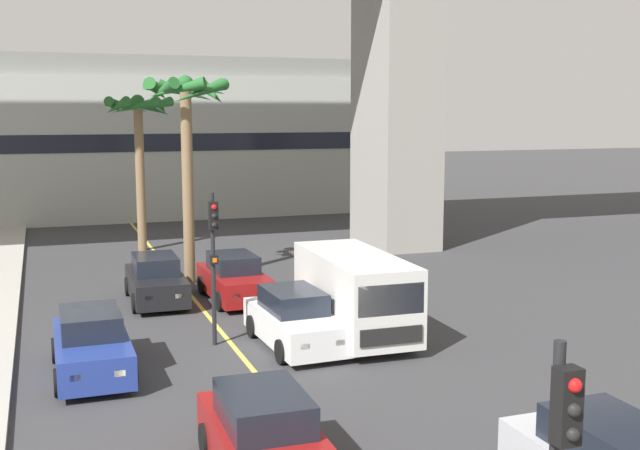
{
  "coord_description": "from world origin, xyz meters",
  "views": [
    {
      "loc": [
        -4.73,
        0.75,
        6.37
      ],
      "look_at": [
        0.0,
        14.0,
        4.32
      ],
      "focal_mm": 44.12,
      "sensor_mm": 36.0,
      "label": 1
    }
  ],
  "objects_px": {
    "car_queue_third": "(156,281)",
    "delivery_van": "(355,292)",
    "car_queue_fifth": "(234,279)",
    "palm_tree_near_median": "(138,126)",
    "car_queue_second": "(92,345)",
    "traffic_light_median_far": "(213,248)",
    "car_queue_sixth": "(266,440)",
    "palm_tree_mid_median": "(186,115)",
    "car_queue_fourth": "(294,320)"
  },
  "relations": [
    {
      "from": "car_queue_second",
      "to": "car_queue_third",
      "type": "bearing_deg",
      "value": 69.92
    },
    {
      "from": "car_queue_third",
      "to": "car_queue_sixth",
      "type": "distance_m",
      "value": 13.64
    },
    {
      "from": "car_queue_fourth",
      "to": "car_queue_fifth",
      "type": "distance_m",
      "value": 5.74
    },
    {
      "from": "car_queue_third",
      "to": "delivery_van",
      "type": "height_order",
      "value": "delivery_van"
    },
    {
      "from": "traffic_light_median_far",
      "to": "car_queue_fifth",
      "type": "bearing_deg",
      "value": 70.8
    },
    {
      "from": "delivery_van",
      "to": "car_queue_sixth",
      "type": "bearing_deg",
      "value": -121.99
    },
    {
      "from": "delivery_van",
      "to": "palm_tree_mid_median",
      "type": "distance_m",
      "value": 10.41
    },
    {
      "from": "car_queue_second",
      "to": "delivery_van",
      "type": "bearing_deg",
      "value": 6.65
    },
    {
      "from": "car_queue_fourth",
      "to": "car_queue_sixth",
      "type": "bearing_deg",
      "value": -111.45
    },
    {
      "from": "palm_tree_near_median",
      "to": "palm_tree_mid_median",
      "type": "xyz_separation_m",
      "value": [
        0.85,
        -7.55,
        0.55
      ]
    },
    {
      "from": "car_queue_third",
      "to": "car_queue_fourth",
      "type": "distance_m",
      "value": 6.95
    },
    {
      "from": "car_queue_second",
      "to": "car_queue_third",
      "type": "relative_size",
      "value": 0.99
    },
    {
      "from": "palm_tree_near_median",
      "to": "palm_tree_mid_median",
      "type": "relative_size",
      "value": 0.93
    },
    {
      "from": "car_queue_third",
      "to": "car_queue_fifth",
      "type": "bearing_deg",
      "value": -13.64
    },
    {
      "from": "car_queue_fifth",
      "to": "traffic_light_median_far",
      "type": "bearing_deg",
      "value": -109.2
    },
    {
      "from": "car_queue_second",
      "to": "traffic_light_median_far",
      "type": "height_order",
      "value": "traffic_light_median_far"
    },
    {
      "from": "traffic_light_median_far",
      "to": "palm_tree_mid_median",
      "type": "xyz_separation_m",
      "value": [
        0.81,
        8.16,
        3.51
      ]
    },
    {
      "from": "palm_tree_mid_median",
      "to": "car_queue_fifth",
      "type": "bearing_deg",
      "value": -74.18
    },
    {
      "from": "car_queue_third",
      "to": "car_queue_second",
      "type": "bearing_deg",
      "value": -110.08
    },
    {
      "from": "car_queue_second",
      "to": "delivery_van",
      "type": "distance_m",
      "value": 7.31
    },
    {
      "from": "car_queue_fifth",
      "to": "car_queue_sixth",
      "type": "bearing_deg",
      "value": -101.13
    },
    {
      "from": "car_queue_fourth",
      "to": "car_queue_fifth",
      "type": "bearing_deg",
      "value": 93.04
    },
    {
      "from": "traffic_light_median_far",
      "to": "car_queue_sixth",
      "type": "bearing_deg",
      "value": -95.93
    },
    {
      "from": "car_queue_sixth",
      "to": "palm_tree_mid_median",
      "type": "relative_size",
      "value": 0.54
    },
    {
      "from": "car_queue_sixth",
      "to": "palm_tree_near_median",
      "type": "distance_m",
      "value": 24.32
    },
    {
      "from": "car_queue_second",
      "to": "car_queue_fifth",
      "type": "relative_size",
      "value": 0.99
    },
    {
      "from": "traffic_light_median_far",
      "to": "palm_tree_mid_median",
      "type": "distance_m",
      "value": 8.92
    },
    {
      "from": "car_queue_third",
      "to": "traffic_light_median_far",
      "type": "height_order",
      "value": "traffic_light_median_far"
    },
    {
      "from": "car_queue_second",
      "to": "delivery_van",
      "type": "xyz_separation_m",
      "value": [
        7.24,
        0.84,
        0.57
      ]
    },
    {
      "from": "car_queue_fourth",
      "to": "palm_tree_near_median",
      "type": "xyz_separation_m",
      "value": [
        -2.07,
        16.5,
        4.95
      ]
    },
    {
      "from": "car_queue_fifth",
      "to": "delivery_van",
      "type": "bearing_deg",
      "value": -67.84
    },
    {
      "from": "palm_tree_mid_median",
      "to": "car_queue_fourth",
      "type": "bearing_deg",
      "value": -82.26
    },
    {
      "from": "car_queue_sixth",
      "to": "traffic_light_median_far",
      "type": "xyz_separation_m",
      "value": [
        0.84,
        8.08,
        1.99
      ]
    },
    {
      "from": "car_queue_second",
      "to": "palm_tree_near_median",
      "type": "bearing_deg",
      "value": 79.11
    },
    {
      "from": "car_queue_third",
      "to": "palm_tree_mid_median",
      "type": "xyz_separation_m",
      "value": [
        1.62,
        2.6,
        5.5
      ]
    },
    {
      "from": "car_queue_fourth",
      "to": "car_queue_sixth",
      "type": "relative_size",
      "value": 1.01
    },
    {
      "from": "car_queue_second",
      "to": "car_queue_sixth",
      "type": "relative_size",
      "value": 0.99
    },
    {
      "from": "car_queue_third",
      "to": "traffic_light_median_far",
      "type": "xyz_separation_m",
      "value": [
        0.81,
        -5.56,
        1.99
      ]
    },
    {
      "from": "traffic_light_median_far",
      "to": "palm_tree_near_median",
      "type": "xyz_separation_m",
      "value": [
        -0.04,
        15.72,
        2.96
      ]
    },
    {
      "from": "car_queue_second",
      "to": "car_queue_fourth",
      "type": "distance_m",
      "value": 5.37
    },
    {
      "from": "car_queue_fifth",
      "to": "palm_tree_near_median",
      "type": "height_order",
      "value": "palm_tree_near_median"
    },
    {
      "from": "car_queue_fifth",
      "to": "delivery_van",
      "type": "xyz_separation_m",
      "value": [
        2.2,
        -5.4,
        0.57
      ]
    },
    {
      "from": "car_queue_fourth",
      "to": "car_queue_sixth",
      "type": "height_order",
      "value": "same"
    },
    {
      "from": "car_queue_fourth",
      "to": "palm_tree_mid_median",
      "type": "relative_size",
      "value": 0.55
    },
    {
      "from": "car_queue_fourth",
      "to": "palm_tree_near_median",
      "type": "distance_m",
      "value": 17.35
    },
    {
      "from": "car_queue_second",
      "to": "car_queue_fourth",
      "type": "xyz_separation_m",
      "value": [
        5.34,
        0.52,
        0.0
      ]
    },
    {
      "from": "car_queue_fifth",
      "to": "delivery_van",
      "type": "height_order",
      "value": "delivery_van"
    },
    {
      "from": "car_queue_second",
      "to": "palm_tree_mid_median",
      "type": "bearing_deg",
      "value": 66.43
    },
    {
      "from": "car_queue_sixth",
      "to": "palm_tree_near_median",
      "type": "bearing_deg",
      "value": 88.08
    },
    {
      "from": "car_queue_second",
      "to": "delivery_van",
      "type": "relative_size",
      "value": 0.78
    }
  ]
}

